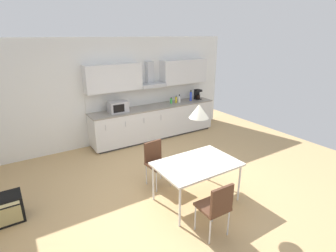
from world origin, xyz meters
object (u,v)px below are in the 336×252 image
(coffee_maker, at_px, (197,94))
(bottle_yellow, at_px, (176,100))
(pendant_lamp, at_px, (199,111))
(bottle_blue, at_px, (191,96))
(guitar_amp, at_px, (5,209))
(chair_far_left, at_px, (156,159))
(bottle_white, at_px, (179,99))
(dining_table, at_px, (197,165))
(bottle_green, at_px, (171,101))
(chair_near_left, at_px, (217,205))
(microwave, at_px, (118,107))

(coffee_maker, relative_size, bottle_yellow, 1.47)
(bottle_yellow, xyz_separation_m, pendant_lamp, (-1.64, -3.06, 0.65))
(bottle_blue, relative_size, guitar_amp, 0.61)
(guitar_amp, bearing_deg, chair_far_left, -6.71)
(coffee_maker, relative_size, chair_far_left, 0.34)
(bottle_white, xyz_separation_m, chair_far_left, (-2.05, -2.18, -0.48))
(coffee_maker, bearing_deg, pendant_lamp, -128.41)
(coffee_maker, xyz_separation_m, bottle_blue, (-0.28, -0.04, -0.01))
(bottle_blue, distance_m, bottle_white, 0.42)
(bottle_blue, relative_size, pendant_lamp, 1.00)
(coffee_maker, distance_m, chair_far_left, 3.57)
(bottle_white, bearing_deg, dining_table, -119.74)
(dining_table, bearing_deg, bottle_blue, 54.63)
(bottle_green, height_order, guitar_amp, bottle_green)
(bottle_white, height_order, chair_far_left, bottle_white)
(bottle_yellow, bearing_deg, chair_far_left, -131.52)
(chair_far_left, bearing_deg, guitar_amp, 173.29)
(chair_near_left, bearing_deg, pendant_lamp, 69.75)
(bottle_white, relative_size, dining_table, 0.17)
(chair_far_left, relative_size, guitar_amp, 1.67)
(guitar_amp, bearing_deg, bottle_yellow, 22.95)
(dining_table, bearing_deg, bottle_yellow, 61.82)
(bottle_blue, xyz_separation_m, bottle_yellow, (-0.51, 0.03, -0.05))
(dining_table, xyz_separation_m, chair_near_left, (-0.31, -0.85, -0.15))
(bottle_green, xyz_separation_m, pendant_lamp, (-1.47, -3.06, 0.66))
(bottle_yellow, height_order, guitar_amp, bottle_yellow)
(coffee_maker, distance_m, bottle_yellow, 0.80)
(bottle_blue, xyz_separation_m, chair_far_left, (-2.47, -2.18, -0.51))
(coffee_maker, bearing_deg, dining_table, -128.41)
(bottle_white, height_order, pendant_lamp, pendant_lamp)
(coffee_maker, relative_size, pendant_lamp, 0.94)
(microwave, bearing_deg, chair_near_left, -92.16)
(chair_near_left, distance_m, guitar_amp, 3.26)
(coffee_maker, distance_m, bottle_blue, 0.29)
(microwave, xyz_separation_m, dining_table, (0.17, -3.04, -0.36))
(bottle_green, bearing_deg, microwave, -179.45)
(microwave, bearing_deg, guitar_amp, -144.99)
(bottle_blue, bearing_deg, pendant_lamp, -125.37)
(bottle_blue, bearing_deg, guitar_amp, -159.45)
(microwave, distance_m, pendant_lamp, 3.10)
(dining_table, height_order, guitar_amp, dining_table)
(chair_far_left, relative_size, pendant_lamp, 2.72)
(chair_near_left, xyz_separation_m, guitar_amp, (-2.56, 2.00, -0.31))
(bottle_green, bearing_deg, bottle_blue, -2.32)
(bottle_yellow, height_order, bottle_white, bottle_white)
(coffee_maker, xyz_separation_m, chair_far_left, (-2.75, -2.22, -0.53))
(bottle_blue, relative_size, bottle_green, 1.77)
(chair_far_left, height_order, chair_near_left, same)
(pendant_lamp, bearing_deg, bottle_blue, 54.63)
(bottle_white, relative_size, chair_near_left, 0.27)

